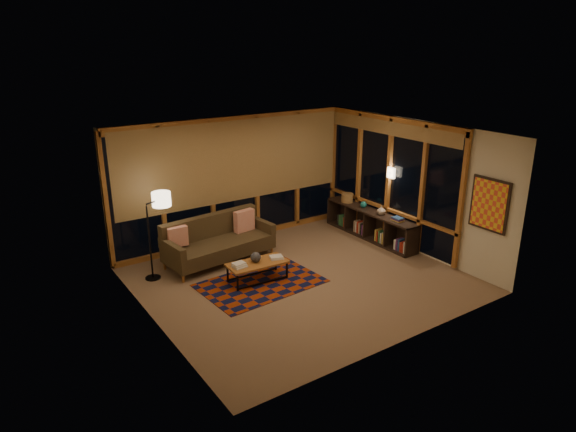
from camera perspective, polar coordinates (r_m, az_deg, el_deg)
floor at (r=9.50m, az=1.42°, el=-7.06°), size 5.50×5.00×0.01m
ceiling at (r=8.66m, az=1.57°, el=9.20°), size 5.50×5.00×0.01m
walls at (r=8.99m, az=1.49°, el=0.69°), size 5.51×5.01×2.70m
window_wall_back at (r=10.98m, az=-5.92°, el=4.00°), size 5.30×0.16×2.60m
window_wall_right at (r=11.11m, az=11.00°, el=3.93°), size 0.16×3.70×2.60m
wall_art at (r=9.61m, az=21.45°, el=1.19°), size 0.06×0.74×0.94m
wall_sconce at (r=10.92m, az=11.40°, el=4.72°), size 0.12×0.18×0.22m
sofa at (r=10.16m, az=-7.63°, el=-2.73°), size 2.23×1.08×0.88m
pillow_left at (r=9.89m, az=-12.15°, el=-2.44°), size 0.39×0.15×0.38m
pillow_right at (r=10.54m, az=-4.90°, el=-0.54°), size 0.46×0.21×0.44m
area_rug at (r=9.37m, az=-3.06°, el=-7.45°), size 2.20×1.54×0.01m
coffee_table at (r=9.40m, az=-3.41°, el=-6.17°), size 1.12×0.56×0.36m
book_stack_a at (r=9.16m, az=-5.43°, el=-5.47°), size 0.23×0.19×0.06m
book_stack_b at (r=9.46m, az=-1.30°, el=-4.59°), size 0.29×0.26×0.05m
ceramic_pot at (r=9.31m, az=-3.61°, el=-4.56°), size 0.20×0.20×0.19m
floor_lamp at (r=9.56m, az=-15.14°, el=-2.43°), size 0.62×0.52×1.58m
bookshelf at (r=11.47m, az=9.09°, el=-0.90°), size 0.40×2.54×0.63m
basket at (r=11.86m, az=6.60°, el=2.03°), size 0.30×0.30×0.20m
teal_bowl at (r=11.51m, az=8.38°, el=1.26°), size 0.16×0.16×0.15m
vase at (r=11.11m, az=10.33°, el=0.64°), size 0.19×0.19×0.19m
shelf_book_stack at (r=10.82m, az=12.08°, el=-0.33°), size 0.18×0.25×0.07m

